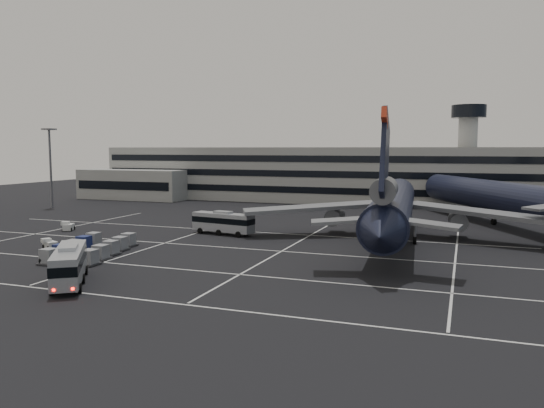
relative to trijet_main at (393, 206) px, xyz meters
The scene contains 12 objects.
ground 30.64m from the trijet_main, 145.75° to the right, with size 260.00×260.00×0.00m, color black.
lane_markings 29.46m from the trijet_main, 145.88° to the right, with size 90.00×55.62×0.01m.
terminal 60.94m from the trijet_main, 117.25° to the left, with size 125.00×26.00×24.00m.
hills 154.15m from the trijet_main, 92.60° to the left, with size 352.00×180.00×44.00m.
lightpole_left 82.22m from the trijet_main, 167.30° to the left, with size 2.40×2.40×18.28m.
trijet_main is the anchor object (origin of this frame).
trijet_far 27.28m from the trijet_main, 55.74° to the left, with size 33.15×53.62×18.08m.
bus_near 45.96m from the trijet_main, 126.87° to the right, with size 8.65×10.72×3.98m.
bus_far 26.70m from the trijet_main, behind, with size 10.91×4.30×3.76m.
tug_a 53.20m from the trijet_main, behind, with size 2.35×2.80×1.56m.
tug_b 48.89m from the trijet_main, 152.78° to the right, with size 2.63×2.23×1.46m.
uld_cluster 42.68m from the trijet_main, 146.37° to the right, with size 10.28×15.69×1.88m.
Camera 1 is at (34.81, -62.09, 13.73)m, focal length 35.00 mm.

